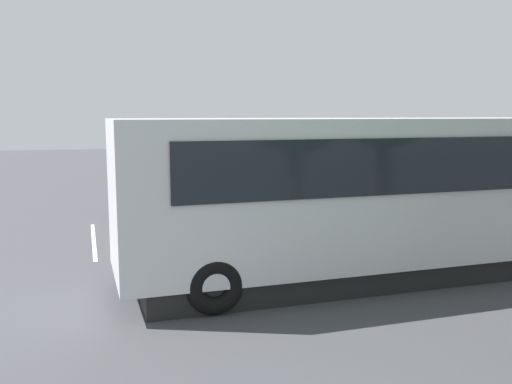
{
  "coord_description": "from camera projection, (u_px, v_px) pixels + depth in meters",
  "views": [
    {
      "loc": [
        3.59,
        14.76,
        3.34
      ],
      "look_at": [
        -0.55,
        -0.38,
        1.1
      ],
      "focal_mm": 38.56,
      "sensor_mm": 36.0,
      "label": 1
    }
  ],
  "objects": [
    {
      "name": "parked_motorcycle_silver",
      "position": [
        394.0,
        226.0,
        14.09
      ],
      "size": [
        2.05,
        0.58,
        0.99
      ],
      "color": "black",
      "rests_on": "ground_plane"
    },
    {
      "name": "bay_line_d",
      "position": [
        94.0,
        240.0,
        14.59
      ],
      "size": [
        0.25,
        4.43,
        0.01
      ],
      "color": "white",
      "rests_on": "ground_plane"
    },
    {
      "name": "bay_line_a",
      "position": [
        378.0,
        224.0,
        16.77
      ],
      "size": [
        0.24,
        4.03,
        0.01
      ],
      "color": "white",
      "rests_on": "ground_plane"
    },
    {
      "name": "spectator_far_left",
      "position": [
        389.0,
        201.0,
        14.62
      ],
      "size": [
        0.57,
        0.39,
        1.73
      ],
      "color": "#473823",
      "rests_on": "ground_plane"
    },
    {
      "name": "bay_line_c",
      "position": [
        197.0,
        234.0,
        15.32
      ],
      "size": [
        0.24,
        3.98,
        0.01
      ],
      "color": "white",
      "rests_on": "ground_plane"
    },
    {
      "name": "bay_line_b",
      "position": [
        292.0,
        229.0,
        16.04
      ],
      "size": [
        0.25,
        4.46,
        0.01
      ],
      "color": "white",
      "rests_on": "ground_plane"
    },
    {
      "name": "spectator_right",
      "position": [
        287.0,
        210.0,
        13.62
      ],
      "size": [
        0.57,
        0.38,
        1.66
      ],
      "color": "#473823",
      "rests_on": "ground_plane"
    },
    {
      "name": "stunt_motorcycle",
      "position": [
        149.0,
        199.0,
        17.76
      ],
      "size": [
        2.05,
        0.64,
        1.23
      ],
      "color": "black",
      "rests_on": "ground_plane"
    },
    {
      "name": "spectator_left",
      "position": [
        349.0,
        203.0,
        14.45
      ],
      "size": [
        0.57,
        0.32,
        1.7
      ],
      "color": "black",
      "rests_on": "ground_plane"
    },
    {
      "name": "spectator_centre",
      "position": [
        321.0,
        202.0,
        14.13
      ],
      "size": [
        0.58,
        0.38,
        1.8
      ],
      "color": "black",
      "rests_on": "ground_plane"
    },
    {
      "name": "ground_plane",
      "position": [
        241.0,
        233.0,
        15.51
      ],
      "size": [
        80.0,
        80.0,
        0.0
      ],
      "primitive_type": "plane",
      "color": "#424247"
    },
    {
      "name": "spectator_far_right",
      "position": [
        251.0,
        211.0,
        13.38
      ],
      "size": [
        0.58,
        0.35,
        1.67
      ],
      "color": "#473823",
      "rests_on": "ground_plane"
    },
    {
      "name": "tour_bus",
      "position": [
        373.0,
        198.0,
        11.14
      ],
      "size": [
        10.41,
        2.98,
        3.25
      ],
      "color": "silver",
      "rests_on": "ground_plane"
    }
  ]
}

